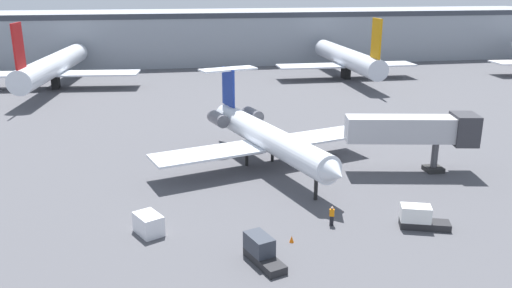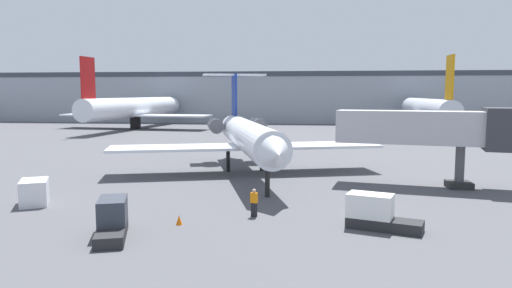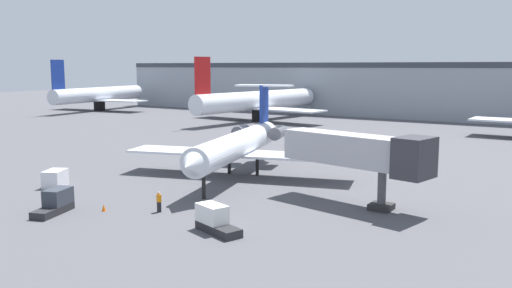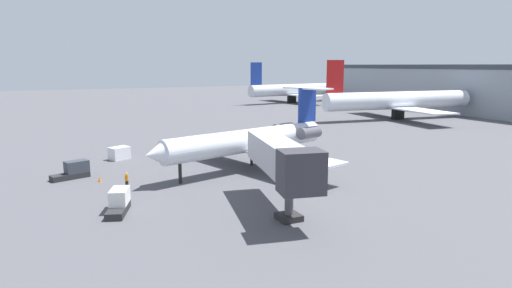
{
  "view_description": "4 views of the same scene",
  "coord_description": "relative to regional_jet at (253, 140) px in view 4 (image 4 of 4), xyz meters",
  "views": [
    {
      "loc": [
        -14.73,
        -53.69,
        19.27
      ],
      "look_at": [
        -4.81,
        -1.53,
        2.77
      ],
      "focal_mm": 36.63,
      "sensor_mm": 36.0,
      "label": 1
    },
    {
      "loc": [
        2.09,
        -43.73,
        7.39
      ],
      "look_at": [
        -2.53,
        -4.44,
        3.09
      ],
      "focal_mm": 33.14,
      "sensor_mm": 36.0,
      "label": 2
    },
    {
      "loc": [
        28.33,
        -47.73,
        11.7
      ],
      "look_at": [
        -1.27,
        -1.8,
        3.79
      ],
      "focal_mm": 37.99,
      "sensor_mm": 36.0,
      "label": 3
    },
    {
      "loc": [
        42.89,
        -22.47,
        12.33
      ],
      "look_at": [
        -2.27,
        -1.4,
        3.29
      ],
      "focal_mm": 30.64,
      "sensor_mm": 36.0,
      "label": 4
    }
  ],
  "objects": [
    {
      "name": "cargo_container_uld",
      "position": [
        -12.32,
        -13.83,
        -2.73
      ],
      "size": [
        2.59,
        2.95,
        1.66
      ],
      "color": "silver",
      "rests_on": "ground_plane"
    },
    {
      "name": "jet_bridge",
      "position": [
        15.62,
        -4.42,
        1.0
      ],
      "size": [
        13.75,
        5.55,
        6.26
      ],
      "color": "#ADADB2",
      "rests_on": "ground_plane"
    },
    {
      "name": "parked_airliner_west_end",
      "position": [
        -79.6,
        50.41,
        0.61
      ],
      "size": [
        27.47,
        32.23,
        13.14
      ],
      "color": "silver",
      "rests_on": "ground_plane"
    },
    {
      "name": "ground_crew_marshaller",
      "position": [
        2.53,
        -15.17,
        -2.7
      ],
      "size": [
        0.47,
        0.39,
        1.69
      ],
      "color": "black",
      "rests_on": "ground_plane"
    },
    {
      "name": "parked_airliner_west_mid",
      "position": [
        -29.99,
        50.18,
        0.74
      ],
      "size": [
        31.62,
        37.3,
        13.39
      ],
      "color": "silver",
      "rests_on": "ground_plane"
    },
    {
      "name": "baggage_tug_lead",
      "position": [
        -4.31,
        -19.8,
        -2.72
      ],
      "size": [
        2.6,
        4.24,
        1.9
      ],
      "color": "#262628",
      "rests_on": "ground_plane"
    },
    {
      "name": "regional_jet",
      "position": [
        0.0,
        0.0,
        0.0
      ],
      "size": [
        24.97,
        26.33,
        9.43
      ],
      "color": "silver",
      "rests_on": "ground_plane"
    },
    {
      "name": "baggage_tug_trailing",
      "position": [
        9.45,
        -16.88,
        -2.72
      ],
      "size": [
        4.24,
        2.63,
        1.9
      ],
      "color": "#262628",
      "rests_on": "ground_plane"
    },
    {
      "name": "traffic_cone_near",
      "position": [
        -1.45,
        -17.41,
        -3.28
      ],
      "size": [
        0.36,
        0.36,
        0.55
      ],
      "color": "orange",
      "rests_on": "ground_plane"
    },
    {
      "name": "ground_plane",
      "position": [
        3.78,
        1.1,
        -3.6
      ],
      "size": [
        400.0,
        400.0,
        0.1
      ],
      "primitive_type": "cube",
      "color": "#4C4C51"
    }
  ]
}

